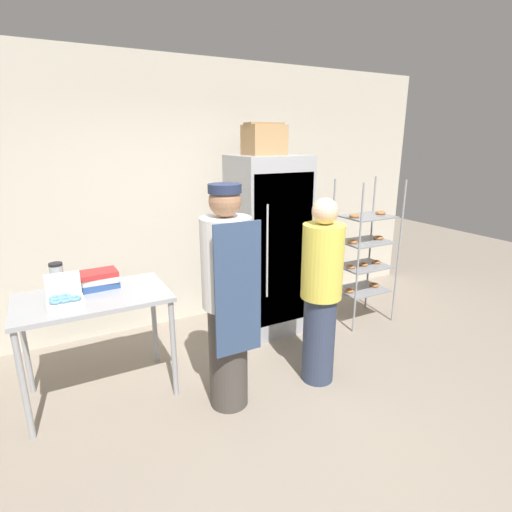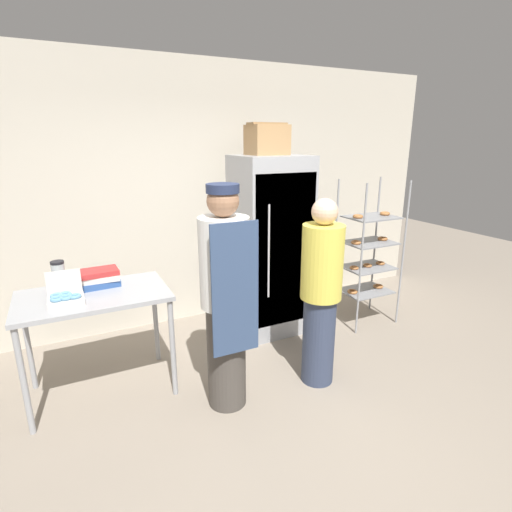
# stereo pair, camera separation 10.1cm
# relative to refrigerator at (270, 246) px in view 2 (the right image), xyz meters

# --- Properties ---
(ground_plane) EXTENTS (14.00, 14.00, 0.00)m
(ground_plane) POSITION_rel_refrigerator_xyz_m (-0.57, -1.51, -0.96)
(ground_plane) COLOR gray
(back_wall) EXTENTS (6.40, 0.12, 2.91)m
(back_wall) POSITION_rel_refrigerator_xyz_m (-0.57, 0.74, 0.50)
(back_wall) COLOR beige
(back_wall) RESTS_ON ground_plane
(refrigerator) EXTENTS (0.74, 0.69, 1.91)m
(refrigerator) POSITION_rel_refrigerator_xyz_m (0.00, 0.00, 0.00)
(refrigerator) COLOR #9EA0A5
(refrigerator) RESTS_ON ground_plane
(baking_rack) EXTENTS (0.62, 0.47, 1.65)m
(baking_rack) POSITION_rel_refrigerator_xyz_m (1.09, -0.33, -0.15)
(baking_rack) COLOR #93969B
(baking_rack) RESTS_ON ground_plane
(prep_counter) EXTENTS (1.15, 0.70, 0.89)m
(prep_counter) POSITION_rel_refrigerator_xyz_m (-1.84, -0.43, -0.17)
(prep_counter) COLOR #9EA0A5
(prep_counter) RESTS_ON ground_plane
(donut_box) EXTENTS (0.25, 0.19, 0.23)m
(donut_box) POSITION_rel_refrigerator_xyz_m (-2.03, -0.55, -0.02)
(donut_box) COLOR silver
(donut_box) RESTS_ON prep_counter
(blender_pitcher) EXTENTS (0.13, 0.13, 0.27)m
(blender_pitcher) POSITION_rel_refrigerator_xyz_m (-2.06, -0.31, 0.05)
(blender_pitcher) COLOR #99999E
(blender_pitcher) RESTS_ON prep_counter
(binder_stack) EXTENTS (0.32, 0.22, 0.14)m
(binder_stack) POSITION_rel_refrigerator_xyz_m (-1.77, -0.27, 0.00)
(binder_stack) COLOR #2D5193
(binder_stack) RESTS_ON prep_counter
(cardboard_storage_box) EXTENTS (0.39, 0.33, 0.32)m
(cardboard_storage_box) POSITION_rel_refrigerator_xyz_m (-0.01, 0.08, 1.11)
(cardboard_storage_box) COLOR #A87F51
(cardboard_storage_box) RESTS_ON refrigerator
(person_baker) EXTENTS (0.38, 0.39, 1.77)m
(person_baker) POSITION_rel_refrigerator_xyz_m (-0.95, -1.05, -0.03)
(person_baker) COLOR #47423D
(person_baker) RESTS_ON ground_plane
(person_customer) EXTENTS (0.35, 0.35, 1.63)m
(person_customer) POSITION_rel_refrigerator_xyz_m (-0.11, -1.10, -0.13)
(person_customer) COLOR #333D56
(person_customer) RESTS_ON ground_plane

